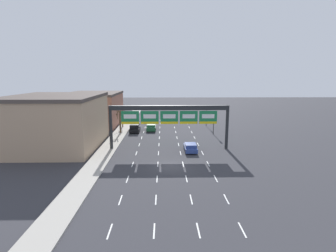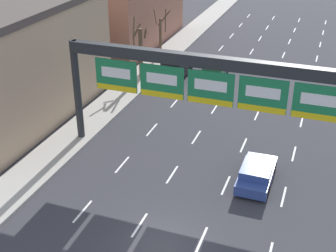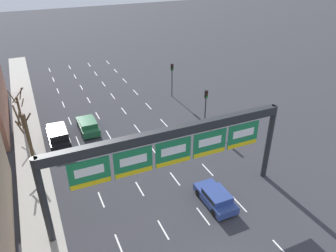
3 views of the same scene
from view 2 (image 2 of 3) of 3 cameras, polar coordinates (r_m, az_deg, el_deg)
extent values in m
plane|color=#333338|center=(23.27, -0.62, -14.32)|extent=(220.00, 220.00, 0.00)
cube|color=white|center=(25.70, -10.38, -10.20)|extent=(0.12, 2.00, 0.01)
cube|color=white|center=(29.30, -5.61, -4.71)|extent=(0.12, 2.00, 0.01)
cube|color=white|center=(33.26, -1.98, -0.45)|extent=(0.12, 2.00, 0.01)
cube|color=white|center=(37.48, 0.85, 2.89)|extent=(0.12, 2.00, 0.01)
cube|color=white|center=(41.86, 3.11, 5.53)|extent=(0.12, 2.00, 0.01)
cube|color=white|center=(46.37, 4.95, 7.66)|extent=(0.12, 2.00, 0.01)
cube|color=white|center=(50.98, 6.48, 9.40)|extent=(0.12, 2.00, 0.01)
cube|color=white|center=(55.65, 7.76, 10.84)|extent=(0.12, 2.00, 0.01)
cube|color=white|center=(60.37, 8.85, 12.06)|extent=(0.12, 2.00, 0.01)
cube|color=white|center=(65.14, 9.79, 13.10)|extent=(0.12, 2.00, 0.01)
cube|color=white|center=(24.45, -3.49, -11.95)|extent=(0.12, 2.00, 0.01)
cube|color=white|center=(28.21, 0.51, -5.94)|extent=(0.12, 2.00, 0.01)
cube|color=white|center=(32.31, 3.47, -1.37)|extent=(0.12, 2.00, 0.01)
cube|color=white|center=(36.63, 5.74, 2.15)|extent=(0.12, 2.00, 0.01)
cube|color=white|center=(41.11, 7.53, 4.91)|extent=(0.12, 2.00, 0.01)
cube|color=white|center=(45.69, 8.97, 7.12)|extent=(0.12, 2.00, 0.01)
cube|color=white|center=(50.36, 10.16, 8.92)|extent=(0.12, 2.00, 0.01)
cube|color=white|center=(55.08, 11.15, 10.41)|extent=(0.12, 2.00, 0.01)
cube|color=white|center=(59.85, 12.00, 11.67)|extent=(0.12, 2.00, 0.01)
cube|color=white|center=(64.65, 12.72, 12.73)|extent=(0.12, 2.00, 0.01)
cube|color=white|center=(23.60, 4.12, -13.67)|extent=(0.12, 2.00, 0.01)
cube|color=white|center=(27.48, 7.06, -7.18)|extent=(0.12, 2.00, 0.01)
cube|color=white|center=(31.67, 9.19, -2.33)|extent=(0.12, 2.00, 0.01)
cube|color=white|center=(36.07, 10.81, 1.36)|extent=(0.12, 2.00, 0.01)
cube|color=white|center=(40.61, 12.07, 4.24)|extent=(0.12, 2.00, 0.01)
cube|color=white|center=(45.25, 13.08, 6.54)|extent=(0.12, 2.00, 0.01)
cube|color=white|center=(49.95, 13.91, 8.40)|extent=(0.12, 2.00, 0.01)
cube|color=white|center=(54.71, 14.60, 9.94)|extent=(0.12, 2.00, 0.01)
cube|color=white|center=(59.51, 15.18, 11.23)|extent=(0.12, 2.00, 0.01)
cube|color=white|center=(64.34, 15.68, 12.33)|extent=(0.12, 2.00, 0.01)
cube|color=white|center=(27.13, 13.91, -8.36)|extent=(0.12, 2.00, 0.01)
cube|color=white|center=(31.37, 15.10, -3.29)|extent=(0.12, 2.00, 0.01)
cube|color=white|center=(35.81, 15.99, 0.55)|extent=(0.12, 2.00, 0.01)
cube|color=white|center=(40.38, 16.68, 3.54)|extent=(0.12, 2.00, 0.01)
cube|color=white|center=(45.04, 17.24, 5.91)|extent=(0.12, 2.00, 0.01)
cube|color=white|center=(49.76, 17.69, 7.83)|extent=(0.12, 2.00, 0.01)
cube|color=white|center=(54.54, 18.06, 9.42)|extent=(0.12, 2.00, 0.01)
cube|color=white|center=(59.35, 18.38, 10.75)|extent=(0.12, 2.00, 0.01)
cube|color=white|center=(64.19, 18.66, 11.88)|extent=(0.12, 2.00, 0.01)
cylinder|color=#232628|center=(31.25, -10.99, 4.15)|extent=(0.48, 0.48, 6.91)
cube|color=#232628|center=(26.81, 5.54, 7.75)|extent=(18.10, 0.60, 0.70)
cube|color=#197542|center=(28.98, -6.33, 6.15)|extent=(2.74, 0.08, 2.01)
cube|color=white|center=(28.87, -6.39, 6.46)|extent=(1.92, 0.02, 0.64)
cube|color=yellow|center=(29.24, -6.29, 4.62)|extent=(2.69, 0.02, 0.36)
cube|color=#197542|center=(27.85, -0.76, 5.44)|extent=(2.74, 0.08, 2.01)
cube|color=white|center=(27.75, -0.79, 5.75)|extent=(1.92, 0.02, 0.64)
cube|color=yellow|center=(28.13, -0.78, 3.85)|extent=(2.69, 0.02, 0.36)
cube|color=#197542|center=(27.02, 5.21, 4.62)|extent=(2.74, 0.08, 2.01)
cube|color=white|center=(26.91, 5.20, 4.94)|extent=(1.92, 0.02, 0.64)
cube|color=yellow|center=(27.30, 5.12, 2.99)|extent=(2.69, 0.02, 0.36)
cube|color=#197542|center=(26.49, 11.47, 3.70)|extent=(2.74, 0.08, 2.01)
cube|color=white|center=(26.38, 11.49, 4.02)|extent=(1.92, 0.02, 0.64)
cube|color=yellow|center=(26.78, 11.30, 2.05)|extent=(2.69, 0.02, 0.36)
cube|color=#197542|center=(26.30, 17.89, 2.71)|extent=(2.74, 0.08, 2.01)
cube|color=white|center=(26.19, 17.94, 3.03)|extent=(1.92, 0.02, 0.64)
cube|color=yellow|center=(26.59, 17.64, 1.06)|extent=(2.69, 0.02, 0.36)
cube|color=#9E6651|center=(52.91, -7.04, 14.01)|extent=(11.49, 15.69, 7.09)
cube|color=#235B38|center=(42.85, 5.74, 6.75)|extent=(1.86, 4.22, 0.73)
cube|color=#235B38|center=(42.41, 5.68, 7.39)|extent=(1.71, 2.20, 0.45)
cube|color=black|center=(42.41, 5.68, 7.39)|extent=(1.74, 2.02, 0.32)
cylinder|color=black|center=(44.27, 5.09, 7.14)|extent=(0.22, 0.66, 0.66)
cylinder|color=black|center=(43.91, 7.21, 6.85)|extent=(0.22, 0.66, 0.66)
cylinder|color=black|center=(41.98, 4.16, 6.03)|extent=(0.22, 0.66, 0.66)
cylinder|color=black|center=(41.59, 6.40, 5.73)|extent=(0.22, 0.66, 0.66)
cube|color=navy|center=(27.74, 10.73, -5.90)|extent=(1.81, 4.05, 0.60)
cube|color=navy|center=(27.25, 10.74, -5.23)|extent=(1.66, 2.10, 0.45)
cube|color=black|center=(27.25, 10.74, -5.23)|extent=(1.70, 1.94, 0.32)
cylinder|color=black|center=(28.94, 9.55, -4.66)|extent=(0.22, 0.66, 0.66)
cylinder|color=black|center=(28.78, 12.74, -5.20)|extent=(0.22, 0.66, 0.66)
cylinder|color=black|center=(26.93, 8.52, -7.24)|extent=(0.22, 0.66, 0.66)
cylinder|color=black|center=(26.75, 11.96, -7.84)|extent=(0.22, 0.66, 0.66)
cube|color=black|center=(42.56, 0.95, 6.75)|extent=(1.94, 4.35, 0.74)
cube|color=black|center=(42.27, 0.94, 7.67)|extent=(1.78, 3.04, 0.74)
cube|color=black|center=(42.27, 0.94, 7.67)|extent=(1.82, 2.80, 0.53)
cylinder|color=black|center=(44.07, 0.42, 7.15)|extent=(0.22, 0.66, 0.66)
cylinder|color=black|center=(43.55, 2.62, 6.87)|extent=(0.22, 0.66, 0.66)
cylinder|color=black|center=(41.78, -0.79, 6.00)|extent=(0.22, 0.66, 0.66)
cylinder|color=black|center=(41.23, 1.51, 5.69)|extent=(0.22, 0.66, 0.66)
cylinder|color=brown|center=(41.52, -3.34, 8.81)|extent=(0.35, 0.35, 4.44)
cylinder|color=brown|center=(41.25, -3.84, 11.47)|extent=(0.51, 0.97, 1.14)
cylinder|color=brown|center=(40.92, -4.19, 11.83)|extent=(0.52, 1.20, 1.75)
cylinder|color=brown|center=(41.16, -4.18, 10.25)|extent=(0.70, 1.17, 1.04)
cylinder|color=brown|center=(41.06, -2.79, 11.19)|extent=(0.65, 0.93, 1.07)
cylinder|color=brown|center=(47.20, -0.93, 10.71)|extent=(0.24, 0.24, 3.80)
cylinder|color=brown|center=(46.91, -0.33, 11.98)|extent=(0.49, 1.04, 1.30)
cylinder|color=brown|center=(47.28, -0.47, 13.03)|extent=(1.48, 0.43, 1.72)
cylinder|color=brown|center=(46.67, -0.31, 13.21)|extent=(0.54, 1.07, 1.67)
cylinder|color=brown|center=(46.52, -1.57, 13.16)|extent=(0.72, 0.96, 1.27)
camera|label=1|loc=(17.45, -126.46, -31.54)|focal=28.00mm
camera|label=3|loc=(16.12, -52.60, 26.92)|focal=35.00mm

